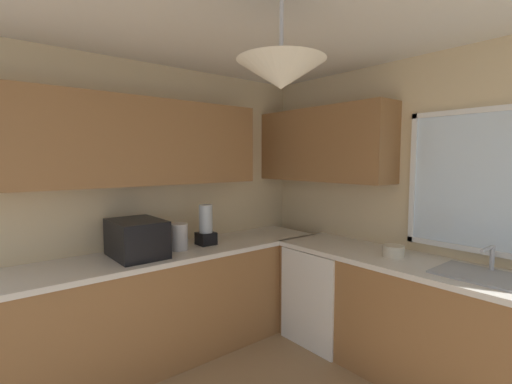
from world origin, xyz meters
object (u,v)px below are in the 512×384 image
microwave (137,238)px  bowl (394,251)px  sink_assembly (483,275)px  blender_appliance (206,227)px  dishwasher (327,293)px  kettle (179,237)px

microwave → bowl: 2.02m
sink_assembly → blender_appliance: bearing=-154.0°
dishwasher → blender_appliance: size_ratio=2.37×
dishwasher → sink_assembly: sink_assembly is taller
sink_assembly → dishwasher: bearing=-178.3°
sink_assembly → bowl: 0.63m
bowl → blender_appliance: 1.59m
microwave → bowl: size_ratio=2.91×
bowl → blender_appliance: blender_appliance is taller
microwave → sink_assembly: size_ratio=0.87×
dishwasher → kettle: (-0.64, -1.17, 0.58)m
kettle → blender_appliance: bearing=94.2°
kettle → dishwasher: bearing=61.3°
microwave → blender_appliance: bearing=90.0°
bowl → kettle: bearing=-136.6°
dishwasher → bowl: size_ratio=5.18×
dishwasher → blender_appliance: (-0.66, -0.89, 0.63)m
kettle → bowl: (1.27, 1.20, -0.07)m
dishwasher → kettle: 1.45m
sink_assembly → kettle: bearing=-147.5°
kettle → sink_assembly: bearing=32.5°
dishwasher → bowl: bowl is taller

